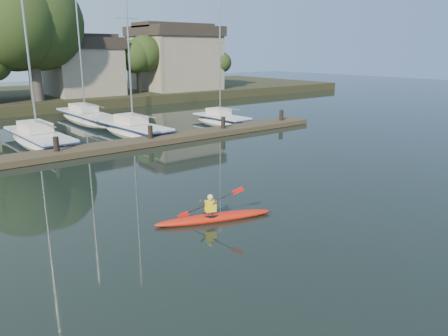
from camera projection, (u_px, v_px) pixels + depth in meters
ground at (266, 217)px, 16.00m from camera, size 160.00×160.00×0.00m
kayak at (214, 216)px, 15.66m from camera, size 4.33×2.01×1.40m
dock at (107, 147)px, 26.56m from camera, size 34.00×2.00×1.80m
sailboat_2 at (40, 146)px, 28.84m from camera, size 2.68×9.88×16.21m
sailboat_3 at (135, 136)px, 32.08m from camera, size 2.84×8.78×13.94m
sailboat_4 at (221, 124)px, 36.84m from camera, size 2.35×6.74×11.28m
sailboat_6 at (87, 122)px, 38.06m from camera, size 2.44×10.97×17.39m
shore at (17, 76)px, 46.65m from camera, size 90.00×25.25×12.75m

